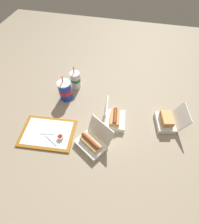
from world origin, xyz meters
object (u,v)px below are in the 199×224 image
object	(u,v)px
food_tray	(48,133)
clamshell_hotdog_center	(92,143)
plastic_fork	(51,140)
ketchup_cup	(60,137)
clamshell_hotdog_left	(114,119)
soda_cup_front	(65,90)
soda_cup_center	(76,80)
clamshell_sandwich_right	(167,121)

from	to	relation	value
food_tray	clamshell_hotdog_center	bearing A→B (deg)	176.05
plastic_fork	ketchup_cup	bearing A→B (deg)	-123.04
clamshell_hotdog_left	soda_cup_front	bearing A→B (deg)	-20.51
ketchup_cup	soda_cup_front	bearing A→B (deg)	-76.50
food_tray	soda_cup_front	size ratio (longest dim) A/B	1.73
clamshell_hotdog_left	soda_cup_center	bearing A→B (deg)	-38.52
clamshell_sandwich_right	clamshell_hotdog_center	xyz separation A→B (m)	(0.48, 0.29, -0.00)
ketchup_cup	food_tray	bearing A→B (deg)	-12.01
food_tray	clamshell_sandwich_right	xyz separation A→B (m)	(-0.81, -0.26, 0.04)
plastic_fork	soda_cup_center	distance (m)	0.56
plastic_fork	soda_cup_front	bearing A→B (deg)	-56.24
food_tray	soda_cup_center	size ratio (longest dim) A/B	1.89
food_tray	soda_cup_front	world-z (taller)	soda_cup_front
food_tray	clamshell_hotdog_left	size ratio (longest dim) A/B	2.07
food_tray	soda_cup_front	xyz separation A→B (m)	(-0.02, -0.36, 0.08)
plastic_fork	clamshell_hotdog_left	size ratio (longest dim) A/B	0.58
food_tray	ketchup_cup	bearing A→B (deg)	167.99
ketchup_cup	clamshell_sandwich_right	xyz separation A→B (m)	(-0.71, -0.29, 0.02)
food_tray	soda_cup_front	bearing A→B (deg)	-92.44
clamshell_hotdog_center	ketchup_cup	bearing A→B (deg)	-0.02
ketchup_cup	clamshell_sandwich_right	bearing A→B (deg)	-157.89
soda_cup_front	soda_cup_center	distance (m)	0.15
clamshell_hotdog_left	clamshell_hotdog_center	xyz separation A→B (m)	(0.11, 0.22, -0.00)
soda_cup_front	clamshell_sandwich_right	bearing A→B (deg)	173.40
ketchup_cup	clamshell_hotdog_center	xyz separation A→B (m)	(-0.22, 0.00, 0.01)
plastic_fork	clamshell_sandwich_right	xyz separation A→B (m)	(-0.76, -0.32, 0.03)
plastic_fork	clamshell_sandwich_right	bearing A→B (deg)	-128.60
clamshell_sandwich_right	clamshell_hotdog_center	distance (m)	0.56
clamshell_hotdog_center	soda_cup_front	size ratio (longest dim) A/B	1.14
ketchup_cup	soda_cup_center	xyz separation A→B (m)	(0.05, -0.53, 0.05)
ketchup_cup	clamshell_sandwich_right	world-z (taller)	clamshell_sandwich_right
clamshell_hotdog_left	soda_cup_front	size ratio (longest dim) A/B	0.84
food_tray	plastic_fork	bearing A→B (deg)	133.97
clamshell_sandwich_right	soda_cup_center	size ratio (longest dim) A/B	1.05
plastic_fork	soda_cup_front	distance (m)	0.42
clamshell_hotdog_center	soda_cup_center	world-z (taller)	soda_cup_center
clamshell_sandwich_right	soda_cup_center	xyz separation A→B (m)	(0.76, -0.24, 0.03)
food_tray	clamshell_hotdog_left	distance (m)	0.48
clamshell_hotdog_left	clamshell_sandwich_right	xyz separation A→B (m)	(-0.38, -0.06, 0.00)
clamshell_sandwich_right	soda_cup_front	size ratio (longest dim) A/B	0.96
plastic_fork	clamshell_sandwich_right	size ratio (longest dim) A/B	0.50
ketchup_cup	soda_cup_front	world-z (taller)	soda_cup_front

